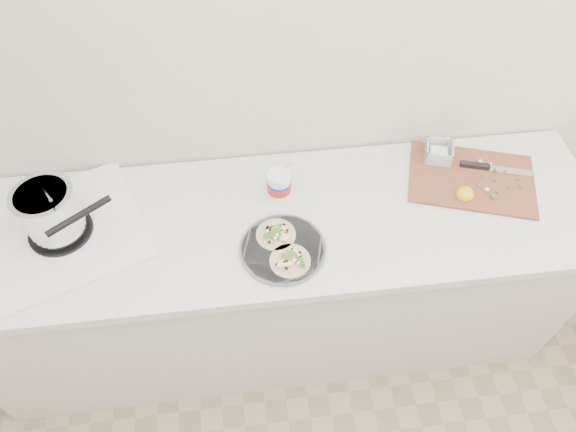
{
  "coord_description": "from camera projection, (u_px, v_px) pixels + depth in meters",
  "views": [
    {
      "loc": [
        -0.09,
        0.27,
        2.35
      ],
      "look_at": [
        0.05,
        1.37,
        0.96
      ],
      "focal_mm": 32.0,
      "sensor_mm": 36.0,
      "label": 1
    }
  ],
  "objects": [
    {
      "name": "tub",
      "position": [
        280.0,
        182.0,
        1.87
      ],
      "size": [
        0.09,
        0.09,
        0.2
      ],
      "rotation": [
        0.0,
        0.0,
        0.02
      ],
      "color": "white",
      "rests_on": "counter"
    },
    {
      "name": "cutboard",
      "position": [
        470.0,
        174.0,
        1.96
      ],
      "size": [
        0.54,
        0.45,
        0.07
      ],
      "rotation": [
        0.0,
        0.0,
        -0.32
      ],
      "color": "brown",
      "rests_on": "counter"
    },
    {
      "name": "counter",
      "position": [
        276.0,
        280.0,
        2.21
      ],
      "size": [
        2.44,
        0.66,
        0.9
      ],
      "color": "beige",
      "rests_on": "ground"
    },
    {
      "name": "taco_plate",
      "position": [
        283.0,
        247.0,
        1.75
      ],
      "size": [
        0.3,
        0.3,
        0.04
      ],
      "rotation": [
        0.0,
        0.0,
        0.04
      ],
      "color": "#54545B",
      "rests_on": "counter"
    },
    {
      "name": "stove",
      "position": [
        54.0,
        219.0,
        1.74
      ],
      "size": [
        0.68,
        0.66,
        0.26
      ],
      "rotation": [
        0.0,
        0.0,
        0.37
      ],
      "color": "silver",
      "rests_on": "counter"
    }
  ]
}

